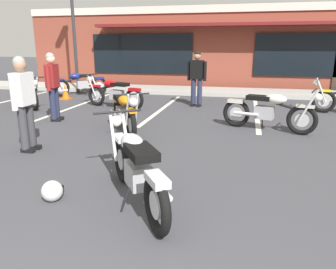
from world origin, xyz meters
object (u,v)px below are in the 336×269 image
at_px(motorcycle_silver_naked, 80,83).
at_px(motorcycle_orange_scrambler, 114,92).
at_px(motorcycle_red_sportbike, 124,111).
at_px(traffic_cone, 65,92).
at_px(person_in_shorts_foreground, 24,99).
at_px(motorcycle_foreground_classic, 136,167).
at_px(person_near_building, 53,83).
at_px(helmet_on_pavement, 52,191).
at_px(motorcycle_blue_standard, 269,110).
at_px(motorcycle_cream_vintage, 25,92).
at_px(person_in_black_shirt, 197,75).

xyz_separation_m(motorcycle_silver_naked, motorcycle_orange_scrambler, (2.24, -2.08, 0.00)).
height_order(motorcycle_red_sportbike, motorcycle_orange_scrambler, same).
distance_m(motorcycle_orange_scrambler, traffic_cone, 2.54).
height_order(motorcycle_silver_naked, person_in_shorts_foreground, person_in_shorts_foreground).
distance_m(motorcycle_foreground_classic, traffic_cone, 8.46).
height_order(motorcycle_silver_naked, traffic_cone, motorcycle_silver_naked).
bearing_deg(motorcycle_silver_naked, motorcycle_foreground_classic, -58.12).
xyz_separation_m(person_near_building, helmet_on_pavement, (2.40, -3.98, -0.82)).
distance_m(motorcycle_silver_naked, helmet_on_pavement, 8.94).
bearing_deg(motorcycle_blue_standard, person_in_shorts_foreground, -149.79).
xyz_separation_m(motorcycle_foreground_classic, motorcycle_orange_scrambler, (-2.65, 5.77, 0.00)).
relative_size(motorcycle_orange_scrambler, motorcycle_cream_vintage, 1.15).
bearing_deg(motorcycle_foreground_classic, helmet_on_pavement, -168.77).
bearing_deg(helmet_on_pavement, traffic_cone, 118.92).
bearing_deg(motorcycle_blue_standard, person_near_building, -177.88).
xyz_separation_m(motorcycle_foreground_classic, motorcycle_blue_standard, (1.74, 3.97, 0.00)).
distance_m(motorcycle_red_sportbike, motorcycle_cream_vintage, 4.51).
bearing_deg(traffic_cone, motorcycle_red_sportbike, -46.29).
relative_size(motorcycle_blue_standard, helmet_on_pavement, 7.89).
height_order(motorcycle_foreground_classic, motorcycle_blue_standard, same).
bearing_deg(motorcycle_silver_naked, motorcycle_blue_standard, -30.37).
xyz_separation_m(person_in_black_shirt, person_near_building, (-3.15, -2.82, 0.00)).
relative_size(motorcycle_foreground_classic, motorcycle_blue_standard, 0.89).
height_order(person_near_building, traffic_cone, person_near_building).
height_order(motorcycle_orange_scrambler, traffic_cone, motorcycle_orange_scrambler).
relative_size(motorcycle_orange_scrambler, person_in_shorts_foreground, 1.23).
distance_m(motorcycle_silver_naked, person_near_building, 4.36).
relative_size(person_near_building, traffic_cone, 3.16).
bearing_deg(motorcycle_foreground_classic, motorcycle_blue_standard, 66.31).
distance_m(motorcycle_blue_standard, person_in_black_shirt, 3.34).
height_order(motorcycle_orange_scrambler, person_near_building, person_near_building).
height_order(motorcycle_blue_standard, traffic_cone, motorcycle_blue_standard).
height_order(motorcycle_red_sportbike, motorcycle_silver_naked, same).
height_order(motorcycle_foreground_classic, person_in_shorts_foreground, person_in_shorts_foreground).
bearing_deg(motorcycle_orange_scrambler, motorcycle_cream_vintage, -168.22).
xyz_separation_m(motorcycle_orange_scrambler, person_in_black_shirt, (2.38, 0.82, 0.49)).
bearing_deg(motorcycle_blue_standard, traffic_cone, 156.47).
bearing_deg(motorcycle_orange_scrambler, traffic_cone, 154.17).
bearing_deg(motorcycle_red_sportbike, motorcycle_foreground_classic, -66.92).
height_order(person_in_shorts_foreground, person_near_building, same).
bearing_deg(person_in_black_shirt, person_near_building, -138.23).
bearing_deg(motorcycle_cream_vintage, person_near_building, -37.36).
height_order(motorcycle_red_sportbike, person_in_black_shirt, person_in_black_shirt).
relative_size(motorcycle_foreground_classic, person_near_building, 1.09).
bearing_deg(motorcycle_orange_scrambler, person_in_shorts_foreground, -88.57).
xyz_separation_m(person_in_black_shirt, person_in_shorts_foreground, (-2.28, -5.12, 0.00)).
bearing_deg(motorcycle_foreground_classic, person_in_black_shirt, 92.30).
bearing_deg(person_in_shorts_foreground, motorcycle_silver_naked, 110.18).
height_order(motorcycle_cream_vintage, traffic_cone, motorcycle_cream_vintage).
relative_size(motorcycle_red_sportbike, person_in_black_shirt, 1.11).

